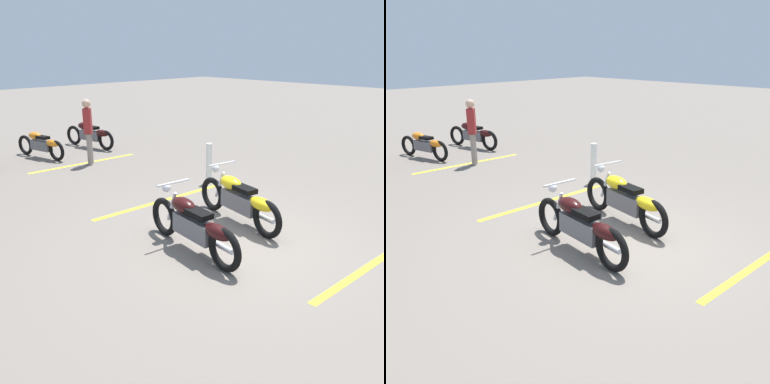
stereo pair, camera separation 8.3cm
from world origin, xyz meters
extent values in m
plane|color=slate|center=(0.00, 0.00, 0.00)|extent=(60.00, 60.00, 0.00)
torus|color=black|center=(1.33, -0.85, 0.34)|extent=(0.68, 0.23, 0.67)
torus|color=black|center=(-0.21, -0.56, 0.34)|extent=(0.68, 0.23, 0.67)
cube|color=#59595E|center=(0.51, -0.70, 0.42)|extent=(0.87, 0.37, 0.32)
ellipsoid|color=yellow|center=(0.78, -0.74, 0.72)|extent=(0.56, 0.37, 0.24)
ellipsoid|color=yellow|center=(-0.05, -0.59, 0.56)|extent=(0.59, 0.34, 0.22)
cube|color=black|center=(0.38, -0.67, 0.70)|extent=(0.48, 0.32, 0.09)
cylinder|color=silver|center=(1.10, -0.80, 0.60)|extent=(0.27, 0.10, 0.56)
cylinder|color=silver|center=(1.05, -0.80, 1.02)|extent=(0.15, 0.62, 0.04)
sphere|color=silver|center=(1.25, -0.83, 0.88)|extent=(0.15, 0.15, 0.15)
cylinder|color=silver|center=(0.09, -0.76, 0.26)|extent=(0.70, 0.22, 0.09)
torus|color=black|center=(1.10, 0.61, 0.34)|extent=(0.68, 0.19, 0.67)
torus|color=black|center=(-0.45, 0.80, 0.34)|extent=(0.68, 0.19, 0.67)
cube|color=#59595E|center=(0.27, 0.71, 0.42)|extent=(0.86, 0.32, 0.32)
ellipsoid|color=black|center=(0.54, 0.68, 0.72)|extent=(0.55, 0.34, 0.24)
ellipsoid|color=black|center=(-0.29, 0.78, 0.56)|extent=(0.58, 0.31, 0.22)
cube|color=black|center=(0.14, 0.73, 0.70)|extent=(0.47, 0.29, 0.09)
cylinder|color=silver|center=(0.87, 0.64, 0.60)|extent=(0.27, 0.09, 0.56)
cylinder|color=silver|center=(0.82, 0.64, 1.02)|extent=(0.11, 0.62, 0.04)
sphere|color=silver|center=(1.02, 0.62, 0.88)|extent=(0.15, 0.15, 0.15)
cylinder|color=silver|center=(-0.14, 0.62, 0.26)|extent=(0.71, 0.17, 0.09)
torus|color=black|center=(8.63, -1.87, 0.32)|extent=(0.64, 0.23, 0.64)
torus|color=black|center=(7.19, -2.18, 0.32)|extent=(0.64, 0.23, 0.64)
cube|color=#59595E|center=(7.86, -2.03, 0.40)|extent=(0.82, 0.37, 0.30)
ellipsoid|color=black|center=(8.11, -1.98, 0.68)|extent=(0.54, 0.36, 0.23)
ellipsoid|color=black|center=(7.33, -2.15, 0.53)|extent=(0.57, 0.33, 0.21)
cube|color=black|center=(7.74, -2.06, 0.66)|extent=(0.46, 0.31, 0.09)
torus|color=black|center=(8.40, -0.11, 0.30)|extent=(0.60, 0.23, 0.60)
torus|color=black|center=(7.05, -0.43, 0.30)|extent=(0.60, 0.23, 0.60)
cube|color=#59595E|center=(7.68, -0.28, 0.37)|extent=(0.77, 0.36, 0.29)
ellipsoid|color=orange|center=(7.91, -0.22, 0.64)|extent=(0.51, 0.35, 0.21)
ellipsoid|color=orange|center=(7.18, -0.40, 0.50)|extent=(0.53, 0.32, 0.20)
cube|color=black|center=(7.57, -0.31, 0.62)|extent=(0.43, 0.30, 0.08)
cylinder|color=gray|center=(6.14, -1.00, 0.43)|extent=(0.13, 0.13, 0.86)
cylinder|color=gray|center=(6.00, -0.88, 0.43)|extent=(0.13, 0.13, 0.86)
cube|color=maroon|center=(6.07, -0.94, 1.20)|extent=(0.32, 0.31, 0.68)
sphere|color=tan|center=(6.07, -0.94, 1.67)|extent=(0.23, 0.23, 0.23)
cylinder|color=white|center=(2.61, -2.09, 0.48)|extent=(0.14, 0.14, 0.96)
cube|color=yellow|center=(-1.89, -0.95, 0.00)|extent=(0.30, 3.20, 0.01)
cube|color=yellow|center=(2.41, -0.40, 0.00)|extent=(0.30, 3.20, 0.01)
cube|color=yellow|center=(6.27, -0.85, 0.00)|extent=(0.30, 3.20, 0.01)
camera|label=1|loc=(-3.98, 4.88, 3.08)|focal=38.93mm
camera|label=2|loc=(-3.93, 4.94, 3.08)|focal=38.93mm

